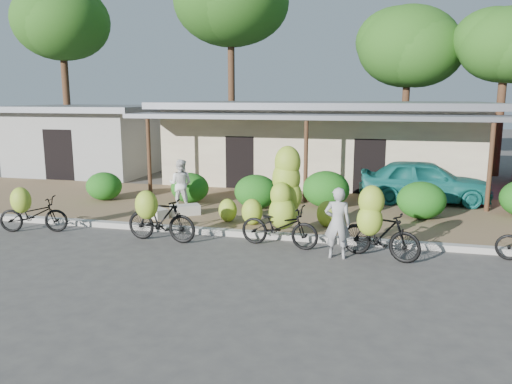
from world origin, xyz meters
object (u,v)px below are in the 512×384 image
bike_left (159,217)px  vendor (338,223)px  tree_back_left (59,20)px  bike_far_left (32,213)px  bike_right (378,229)px  tree_near_right (501,43)px  bystander (181,184)px  tree_center_right (405,45)px  sack_far (156,213)px  teal_van (424,181)px  sack_near (185,210)px  bike_center (283,207)px

bike_left → vendor: 4.39m
tree_back_left → bike_far_left: 15.63m
bike_right → bike_far_left: bearing=110.1°
tree_back_left → tree_near_right: size_ratio=1.24×
tree_back_left → bystander: 14.91m
tree_center_right → vendor: (-1.81, -15.79, -5.28)m
tree_back_left → bike_left: size_ratio=4.82×
bike_far_left → bike_left: (3.66, -0.01, 0.09)m
tree_near_right → bike_far_left: size_ratio=3.89×
sack_far → teal_van: teal_van is taller
bike_far_left → sack_far: bike_far_left is taller
tree_back_left → bike_right: (16.07, -12.25, -6.65)m
bike_right → sack_near: size_ratio=2.25×
bike_far_left → teal_van: bearing=-74.5°
sack_near → sack_far: sack_near is taller
tree_center_right → sack_near: bearing=-116.2°
teal_van → bystander: bearing=108.9°
bike_left → sack_far: bike_left is taller
bike_right → sack_far: size_ratio=2.55×
teal_van → sack_near: bearing=115.6°
tree_near_right → teal_van: (-3.49, -7.61, -5.03)m
bike_right → bystander: 6.88m
tree_near_right → vendor: 15.80m
tree_near_right → bystander: 15.91m
tree_back_left → teal_van: size_ratio=2.19×
tree_near_right → tree_center_right: bearing=153.4°
sack_far → vendor: vendor is taller
bike_center → sack_far: bike_center is taller
bike_far_left → bystander: size_ratio=1.24×
bike_right → sack_near: bearing=86.4°
bike_left → bike_center: (3.00, 0.61, 0.30)m
tree_near_right → sack_near: bearing=-133.1°
sack_far → bystander: bearing=79.6°
vendor → bystander: bystander is taller
bike_far_left → tree_back_left: bearing=15.9°
tree_near_right → bystander: (-10.95, -10.41, -4.97)m
tree_back_left → teal_van: tree_back_left is taller
sack_far → bike_far_left: bearing=-144.7°
tree_center_right → bystander: size_ratio=5.14×
bike_far_left → bike_center: 6.70m
sack_near → bystander: (-0.46, 0.80, 0.63)m
tree_near_right → bystander: size_ratio=4.81×
sack_near → tree_center_right: bearing=63.8°
tree_near_right → sack_far: size_ratio=9.94×
bike_center → vendor: (1.39, -0.78, -0.12)m
tree_near_right → bystander: tree_near_right is taller
bike_center → bike_right: 2.40m
vendor → tree_near_right: bearing=-114.5°
bike_far_left → bike_center: bearing=-99.4°
bike_left → teal_van: (6.70, 6.01, 0.20)m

